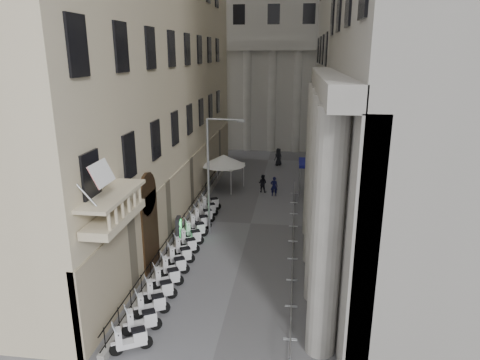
% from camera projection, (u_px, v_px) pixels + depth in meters
% --- Properties ---
extents(far_building, '(22.00, 10.00, 30.00)m').
position_uv_depth(far_building, '(276.00, 26.00, 53.77)').
color(far_building, beige).
rests_on(far_building, ground).
extents(iron_fence, '(0.30, 28.00, 1.40)m').
position_uv_depth(iron_fence, '(188.00, 227.00, 30.08)').
color(iron_fence, black).
rests_on(iron_fence, ground).
extents(blue_awning, '(1.60, 3.00, 3.00)m').
position_uv_depth(blue_awning, '(307.00, 196.00, 36.63)').
color(blue_awning, navy).
rests_on(blue_awning, ground).
extents(flag, '(1.00, 1.40, 8.20)m').
position_uv_depth(flag, '(119.00, 349.00, 17.69)').
color(flag, '#9E0C11').
rests_on(flag, ground).
extents(scooter_0, '(1.50, 1.16, 1.50)m').
position_uv_depth(scooter_0, '(132.00, 352.00, 17.52)').
color(scooter_0, silver).
rests_on(scooter_0, ground).
extents(scooter_1, '(1.50, 1.16, 1.50)m').
position_uv_depth(scooter_1, '(143.00, 332.00, 18.72)').
color(scooter_1, silver).
rests_on(scooter_1, ground).
extents(scooter_2, '(1.50, 1.16, 1.50)m').
position_uv_depth(scooter_2, '(152.00, 316.00, 19.92)').
color(scooter_2, silver).
rests_on(scooter_2, ground).
extents(scooter_3, '(1.50, 1.16, 1.50)m').
position_uv_depth(scooter_3, '(161.00, 301.00, 21.12)').
color(scooter_3, silver).
rests_on(scooter_3, ground).
extents(scooter_4, '(1.50, 1.16, 1.50)m').
position_uv_depth(scooter_4, '(168.00, 287.00, 22.32)').
color(scooter_4, silver).
rests_on(scooter_4, ground).
extents(scooter_5, '(1.50, 1.16, 1.50)m').
position_uv_depth(scooter_5, '(175.00, 275.00, 23.52)').
color(scooter_5, silver).
rests_on(scooter_5, ground).
extents(scooter_6, '(1.50, 1.16, 1.50)m').
position_uv_depth(scooter_6, '(181.00, 264.00, 24.72)').
color(scooter_6, silver).
rests_on(scooter_6, ground).
extents(scooter_7, '(1.50, 1.16, 1.50)m').
position_uv_depth(scooter_7, '(186.00, 255.00, 25.92)').
color(scooter_7, silver).
rests_on(scooter_7, ground).
extents(scooter_8, '(1.50, 1.16, 1.50)m').
position_uv_depth(scooter_8, '(191.00, 246.00, 27.13)').
color(scooter_8, silver).
rests_on(scooter_8, ground).
extents(scooter_9, '(1.50, 1.16, 1.50)m').
position_uv_depth(scooter_9, '(196.00, 238.00, 28.33)').
color(scooter_9, silver).
rests_on(scooter_9, ground).
extents(scooter_10, '(1.50, 1.16, 1.50)m').
position_uv_depth(scooter_10, '(200.00, 230.00, 29.53)').
color(scooter_10, silver).
rests_on(scooter_10, ground).
extents(scooter_11, '(1.50, 1.16, 1.50)m').
position_uv_depth(scooter_11, '(204.00, 223.00, 30.73)').
color(scooter_11, silver).
rests_on(scooter_11, ground).
extents(scooter_12, '(1.50, 1.16, 1.50)m').
position_uv_depth(scooter_12, '(207.00, 217.00, 31.93)').
color(scooter_12, silver).
rests_on(scooter_12, ground).
extents(scooter_13, '(1.50, 1.16, 1.50)m').
position_uv_depth(scooter_13, '(210.00, 211.00, 33.13)').
color(scooter_13, silver).
rests_on(scooter_13, ground).
extents(barrier_0, '(0.60, 2.40, 1.10)m').
position_uv_depth(barrier_0, '(290.00, 360.00, 17.04)').
color(barrier_0, '#A7A9AF').
rests_on(barrier_0, ground).
extents(barrier_1, '(0.60, 2.40, 1.10)m').
position_uv_depth(barrier_1, '(291.00, 322.00, 19.42)').
color(barrier_1, '#A7A9AF').
rests_on(barrier_1, ground).
extents(barrier_2, '(0.60, 2.40, 1.10)m').
position_uv_depth(barrier_2, '(291.00, 293.00, 21.79)').
color(barrier_2, '#A7A9AF').
rests_on(barrier_2, ground).
extents(barrier_3, '(0.60, 2.40, 1.10)m').
position_uv_depth(barrier_3, '(292.00, 269.00, 24.17)').
color(barrier_3, '#A7A9AF').
rests_on(barrier_3, ground).
extents(barrier_4, '(0.60, 2.40, 1.10)m').
position_uv_depth(barrier_4, '(293.00, 250.00, 26.54)').
color(barrier_4, '#A7A9AF').
rests_on(barrier_4, ground).
extents(barrier_5, '(0.60, 2.40, 1.10)m').
position_uv_depth(barrier_5, '(293.00, 234.00, 28.92)').
color(barrier_5, '#A7A9AF').
rests_on(barrier_5, ground).
extents(barrier_6, '(0.60, 2.40, 1.10)m').
position_uv_depth(barrier_6, '(293.00, 220.00, 31.30)').
color(barrier_6, '#A7A9AF').
rests_on(barrier_6, ground).
extents(barrier_7, '(0.60, 2.40, 1.10)m').
position_uv_depth(barrier_7, '(294.00, 208.00, 33.67)').
color(barrier_7, '#A7A9AF').
rests_on(barrier_7, ground).
extents(barrier_8, '(0.60, 2.40, 1.10)m').
position_uv_depth(barrier_8, '(294.00, 198.00, 36.05)').
color(barrier_8, '#A7A9AF').
rests_on(barrier_8, ground).
extents(security_tent, '(3.86, 3.86, 3.14)m').
position_uv_depth(security_tent, '(221.00, 159.00, 38.30)').
color(security_tent, silver).
rests_on(security_tent, ground).
extents(street_lamp, '(2.55, 0.52, 7.82)m').
position_uv_depth(street_lamp, '(212.00, 167.00, 27.74)').
color(street_lamp, gray).
rests_on(street_lamp, ground).
extents(info_kiosk, '(0.38, 0.88, 1.80)m').
position_uv_depth(info_kiosk, '(179.00, 231.00, 27.13)').
color(info_kiosk, black).
rests_on(info_kiosk, ground).
extents(pedestrian_a, '(0.63, 0.42, 1.69)m').
position_uv_depth(pedestrian_a, '(274.00, 186.00, 36.37)').
color(pedestrian_a, '#0E0F38').
rests_on(pedestrian_a, ground).
extents(pedestrian_b, '(0.91, 0.80, 1.59)m').
position_uv_depth(pedestrian_b, '(263.00, 183.00, 37.40)').
color(pedestrian_b, black).
rests_on(pedestrian_b, ground).
extents(pedestrian_c, '(1.09, 1.07, 1.89)m').
position_uv_depth(pedestrian_c, '(278.00, 157.00, 46.23)').
color(pedestrian_c, black).
rests_on(pedestrian_c, ground).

